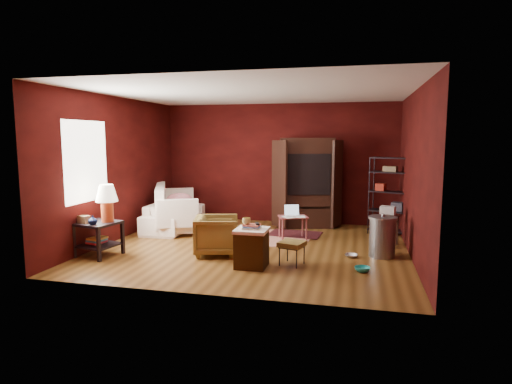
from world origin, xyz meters
TOP-DOWN VIEW (x-y plane):
  - room at (-0.04, -0.01)m, footprint 5.54×5.04m
  - sofa at (-2.11, 1.19)m, footprint 0.70×2.07m
  - armchair at (-0.50, -0.63)m, footprint 0.84×0.87m
  - pet_bowl_steel at (1.77, -0.29)m, footprint 0.22×0.07m
  - pet_bowl_turquoise at (1.95, -1.05)m, footprint 0.24×0.10m
  - vase at (-2.38, -1.40)m, footprint 0.19×0.19m
  - mug at (0.19, -1.22)m, footprint 0.14×0.11m
  - side_table at (-2.36, -1.15)m, footprint 0.73×0.73m
  - sofa_cushions at (-2.10, 1.17)m, footprint 1.62×2.25m
  - hamper at (0.27, -1.20)m, footprint 0.50×0.50m
  - footstool at (0.86, -0.94)m, footprint 0.46×0.46m
  - rug_round at (0.22, 0.78)m, footprint 1.72×1.72m
  - rug_oriental at (0.60, 1.19)m, footprint 1.11×0.79m
  - laptop_desk at (0.62, 0.77)m, footprint 0.65×0.57m
  - tv_armoire at (0.73, 2.06)m, footprint 1.53×1.08m
  - wire_shelving at (2.50, 1.67)m, footprint 0.86×0.57m
  - small_stand at (2.40, 0.70)m, footprint 0.45×0.45m
  - trash_can at (2.27, -0.12)m, footprint 0.56×0.56m

SIDE VIEW (x-z plane):
  - rug_round at x=0.22m, z-range 0.00..0.01m
  - rug_oriental at x=0.60m, z-range 0.01..0.02m
  - pet_bowl_steel at x=1.77m, z-range 0.00..0.22m
  - pet_bowl_turquoise at x=1.95m, z-range 0.00..0.23m
  - hamper at x=0.27m, z-range -0.03..0.67m
  - footstool at x=0.86m, z-range 0.14..0.51m
  - trash_can at x=2.27m, z-range -0.02..0.72m
  - armchair at x=-0.50m, z-range 0.00..0.74m
  - sofa at x=-2.11m, z-range 0.00..0.80m
  - laptop_desk at x=0.62m, z-range 0.08..0.76m
  - sofa_cushions at x=-2.10m, z-range -0.01..0.87m
  - small_stand at x=2.40m, z-range 0.18..0.92m
  - vase at x=-2.38m, z-range 0.58..0.73m
  - side_table at x=-2.36m, z-range 0.12..1.34m
  - mug at x=0.19m, z-range 0.68..0.81m
  - wire_shelving at x=2.50m, z-range 0.08..1.69m
  - tv_armoire at x=0.73m, z-range 0.04..2.05m
  - room at x=-0.04m, z-range -0.02..2.82m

